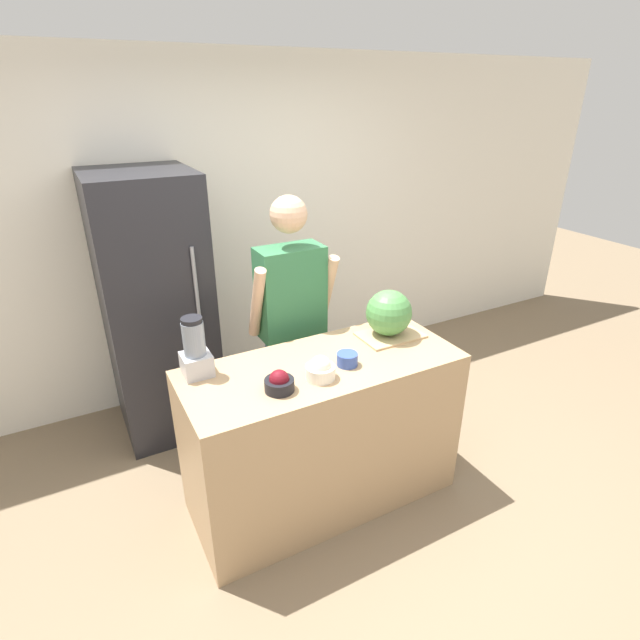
{
  "coord_description": "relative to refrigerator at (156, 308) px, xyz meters",
  "views": [
    {
      "loc": [
        -1.15,
        -1.77,
        2.33
      ],
      "look_at": [
        0.0,
        0.36,
        1.2
      ],
      "focal_mm": 28.0,
      "sensor_mm": 36.0,
      "label": 1
    }
  ],
  "objects": [
    {
      "name": "watermelon",
      "position": [
        1.16,
        -1.13,
        0.17
      ],
      "size": [
        0.28,
        0.28,
        0.28
      ],
      "color": "#4C8C47",
      "rests_on": "cutting_board"
    },
    {
      "name": "ground_plane",
      "position": [
        0.64,
        -1.57,
        -0.93
      ],
      "size": [
        14.0,
        14.0,
        0.0
      ],
      "primitive_type": "plane",
      "color": "#7F6B51"
    },
    {
      "name": "refrigerator",
      "position": [
        0.0,
        0.0,
        0.0
      ],
      "size": [
        0.67,
        0.75,
        1.87
      ],
      "color": "#232328",
      "rests_on": "ground_plane"
    },
    {
      "name": "bowl_cherries",
      "position": [
        0.32,
        -1.38,
        0.06
      ],
      "size": [
        0.15,
        0.15,
        0.11
      ],
      "color": "black",
      "rests_on": "counter_island"
    },
    {
      "name": "bowl_small_blue",
      "position": [
        0.75,
        -1.32,
        0.05
      ],
      "size": [
        0.12,
        0.12,
        0.07
      ],
      "color": "#334C9E",
      "rests_on": "counter_island"
    },
    {
      "name": "bowl_cream",
      "position": [
        0.56,
        -1.37,
        0.07
      ],
      "size": [
        0.16,
        0.16,
        0.13
      ],
      "color": "white",
      "rests_on": "counter_island"
    },
    {
      "name": "cutting_board",
      "position": [
        1.17,
        -1.15,
        0.02
      ],
      "size": [
        0.38,
        0.26,
        0.01
      ],
      "color": "tan",
      "rests_on": "counter_island"
    },
    {
      "name": "person",
      "position": [
        0.74,
        -0.65,
        -0.02
      ],
      "size": [
        0.56,
        0.27,
        1.76
      ],
      "color": "#4C608C",
      "rests_on": "ground_plane"
    },
    {
      "name": "blender",
      "position": [
        0.0,
        -1.03,
        0.16
      ],
      "size": [
        0.15,
        0.15,
        0.33
      ],
      "color": "#B7B7BC",
      "rests_on": "counter_island"
    },
    {
      "name": "counter_island",
      "position": [
        0.64,
        -1.24,
        -0.46
      ],
      "size": [
        1.57,
        0.65,
        0.95
      ],
      "color": "tan",
      "rests_on": "ground_plane"
    },
    {
      "name": "wall_back",
      "position": [
        0.64,
        0.41,
        0.37
      ],
      "size": [
        8.0,
        0.06,
        2.6
      ],
      "color": "white",
      "rests_on": "ground_plane"
    }
  ]
}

